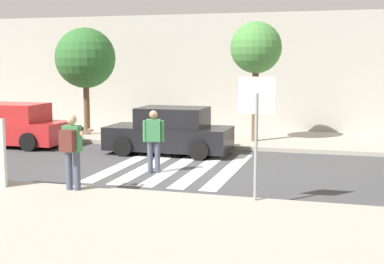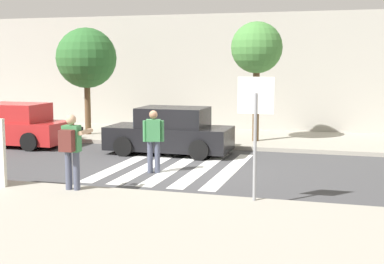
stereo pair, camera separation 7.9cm
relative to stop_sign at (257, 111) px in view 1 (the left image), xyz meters
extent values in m
plane|color=#424244|center=(-2.91, 3.40, -2.03)|extent=(120.00, 120.00, 0.00)
cube|color=#9E998C|center=(-2.91, -2.80, -1.96)|extent=(60.00, 6.00, 0.14)
cube|color=#9E998C|center=(-2.91, 9.40, -1.96)|extent=(60.00, 4.80, 0.14)
cube|color=#ADA89E|center=(-2.91, 13.80, 0.52)|extent=(56.00, 4.00, 5.09)
cube|color=silver|center=(-4.51, 3.60, -2.03)|extent=(0.44, 5.20, 0.01)
cube|color=silver|center=(-3.71, 3.60, -2.03)|extent=(0.44, 5.20, 0.01)
cube|color=silver|center=(-2.91, 3.60, -2.03)|extent=(0.44, 5.20, 0.01)
cube|color=silver|center=(-2.11, 3.60, -2.03)|extent=(0.44, 5.20, 0.01)
cube|color=silver|center=(-1.31, 3.60, -2.03)|extent=(0.44, 5.20, 0.01)
cylinder|color=gray|center=(0.00, -0.01, -0.76)|extent=(0.07, 0.07, 2.26)
cube|color=white|center=(0.00, 0.00, 0.32)|extent=(0.76, 0.03, 0.76)
cube|color=red|center=(0.00, 0.02, 0.32)|extent=(0.66, 0.02, 0.66)
cylinder|color=#474C60|center=(-4.23, -0.24, -1.45)|extent=(0.15, 0.15, 0.88)
cylinder|color=#474C60|center=(-4.03, -0.23, -1.45)|extent=(0.15, 0.15, 0.88)
cube|color=#3D844C|center=(-4.13, -0.23, -0.71)|extent=(0.38, 0.25, 0.60)
sphere|color=tan|center=(-4.13, -0.23, -0.28)|extent=(0.23, 0.23, 0.23)
cylinder|color=tan|center=(-4.38, -0.02, -0.57)|extent=(0.11, 0.58, 0.10)
cylinder|color=tan|center=(-3.90, -0.01, -0.57)|extent=(0.11, 0.58, 0.10)
cube|color=black|center=(-4.14, 0.17, -0.54)|extent=(0.14, 0.10, 0.10)
cube|color=#5B2823|center=(-4.13, -0.46, -0.73)|extent=(0.32, 0.21, 0.48)
cylinder|color=#474C60|center=(-3.34, 2.63, -1.59)|extent=(0.15, 0.15, 0.88)
cylinder|color=#474C60|center=(-3.15, 2.69, -1.59)|extent=(0.15, 0.15, 0.88)
cube|color=#3D844C|center=(-3.24, 2.66, -0.85)|extent=(0.43, 0.34, 0.60)
sphere|color=#A37556|center=(-3.24, 2.66, -0.42)|extent=(0.23, 0.23, 0.23)
cylinder|color=#3D844C|center=(-3.47, 2.59, -0.87)|extent=(0.10, 0.10, 0.58)
cylinder|color=#3D844C|center=(-3.01, 2.73, -0.87)|extent=(0.10, 0.10, 0.58)
cube|color=red|center=(-9.85, 5.70, -1.50)|extent=(4.10, 1.70, 0.76)
cube|color=red|center=(-9.70, 5.70, -0.80)|extent=(2.20, 1.56, 0.64)
cube|color=slate|center=(-8.73, 5.70, -0.80)|extent=(0.10, 1.50, 0.51)
cylinder|color=black|center=(-8.58, 4.85, -1.71)|extent=(0.64, 0.22, 0.64)
cylinder|color=black|center=(-8.58, 6.55, -1.71)|extent=(0.64, 0.22, 0.64)
cube|color=black|center=(-3.83, 5.70, -1.50)|extent=(4.10, 1.70, 0.76)
cube|color=black|center=(-3.68, 5.70, -0.80)|extent=(2.20, 1.56, 0.64)
cube|color=slate|center=(-4.75, 5.70, -0.80)|extent=(0.10, 1.50, 0.54)
cube|color=slate|center=(-2.71, 5.70, -0.80)|extent=(0.10, 1.50, 0.51)
cylinder|color=black|center=(-5.10, 4.85, -1.71)|extent=(0.64, 0.22, 0.64)
cylinder|color=black|center=(-5.10, 6.55, -1.71)|extent=(0.64, 0.22, 0.64)
cylinder|color=black|center=(-2.56, 4.85, -1.71)|extent=(0.64, 0.22, 0.64)
cylinder|color=black|center=(-2.56, 6.55, -1.71)|extent=(0.64, 0.22, 0.64)
cylinder|color=brown|center=(-8.19, 8.41, -0.73)|extent=(0.24, 0.24, 2.33)
sphere|color=#2D662D|center=(-8.19, 8.41, 1.16)|extent=(2.39, 2.39, 2.39)
cylinder|color=brown|center=(-1.40, 8.45, -0.47)|extent=(0.24, 0.24, 2.85)
sphere|color=#47843D|center=(-1.40, 8.45, 1.52)|extent=(1.87, 1.87, 1.87)
camera|label=1|loc=(1.74, -10.93, 1.01)|focal=50.00mm
camera|label=2|loc=(1.82, -10.91, 1.01)|focal=50.00mm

